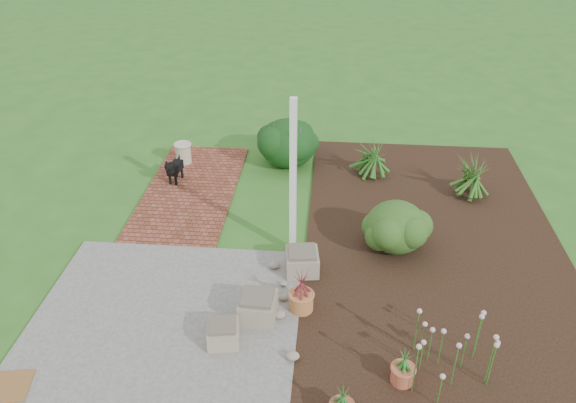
# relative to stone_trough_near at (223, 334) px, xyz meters

# --- Properties ---
(ground) EXTENTS (80.00, 80.00, 0.00)m
(ground) POSITION_rel_stone_trough_near_xyz_m (0.40, 1.93, -0.17)
(ground) COLOR #2E6520
(ground) RESTS_ON ground
(concrete_patio) EXTENTS (3.50, 3.50, 0.04)m
(concrete_patio) POSITION_rel_stone_trough_near_xyz_m (-0.85, 0.18, -0.15)
(concrete_patio) COLOR #5E5E5C
(concrete_patio) RESTS_ON ground
(brick_path) EXTENTS (1.60, 3.50, 0.04)m
(brick_path) POSITION_rel_stone_trough_near_xyz_m (-1.30, 3.68, -0.15)
(brick_path) COLOR brown
(brick_path) RESTS_ON ground
(garden_bed) EXTENTS (4.00, 7.00, 0.03)m
(garden_bed) POSITION_rel_stone_trough_near_xyz_m (2.90, 2.43, -0.15)
(garden_bed) COLOR black
(garden_bed) RESTS_ON ground
(veranda_post) EXTENTS (0.10, 0.10, 2.50)m
(veranda_post) POSITION_rel_stone_trough_near_xyz_m (0.70, 2.03, 1.08)
(veranda_post) COLOR white
(veranda_post) RESTS_ON ground
(stone_trough_near) EXTENTS (0.44, 0.44, 0.26)m
(stone_trough_near) POSITION_rel_stone_trough_near_xyz_m (0.00, 0.00, 0.00)
(stone_trough_near) COLOR gray
(stone_trough_near) RESTS_ON concrete_patio
(stone_trough_mid) EXTENTS (0.49, 0.49, 0.32)m
(stone_trough_mid) POSITION_rel_stone_trough_near_xyz_m (0.37, 0.47, 0.03)
(stone_trough_mid) COLOR gray
(stone_trough_mid) RESTS_ON concrete_patio
(stone_trough_far) EXTENTS (0.52, 0.52, 0.31)m
(stone_trough_far) POSITION_rel_stone_trough_near_xyz_m (0.88, 1.50, 0.03)
(stone_trough_far) COLOR gray
(stone_trough_far) RESTS_ON concrete_patio
(black_dog) EXTENTS (0.24, 0.57, 0.49)m
(black_dog) POSITION_rel_stone_trough_near_xyz_m (-1.64, 3.92, 0.17)
(black_dog) COLOR black
(black_dog) RESTS_ON brick_path
(cream_ceramic_urn) EXTENTS (0.30, 0.30, 0.40)m
(cream_ceramic_urn) POSITION_rel_stone_trough_near_xyz_m (-1.67, 4.71, 0.07)
(cream_ceramic_urn) COLOR #BEB39D
(cream_ceramic_urn) RESTS_ON brick_path
(evergreen_shrub) EXTENTS (0.95, 0.95, 0.79)m
(evergreen_shrub) POSITION_rel_stone_trough_near_xyz_m (2.27, 2.22, 0.26)
(evergreen_shrub) COLOR #10380F
(evergreen_shrub) RESTS_ON garden_bed
(agapanthus_clump_back) EXTENTS (1.24, 1.24, 0.85)m
(agapanthus_clump_back) POSITION_rel_stone_trough_near_xyz_m (3.70, 3.96, 0.29)
(agapanthus_clump_back) COLOR #0B3D0D
(agapanthus_clump_back) RESTS_ON garden_bed
(agapanthus_clump_front) EXTENTS (1.21, 1.21, 0.81)m
(agapanthus_clump_front) POSITION_rel_stone_trough_near_xyz_m (1.97, 4.53, 0.27)
(agapanthus_clump_front) COLOR #0D3A0E
(agapanthus_clump_front) RESTS_ON garden_bed
(pink_flower_patch) EXTENTS (1.43, 1.43, 0.73)m
(pink_flower_patch) POSITION_rel_stone_trough_near_xyz_m (2.74, -0.27, 0.23)
(pink_flower_patch) COLOR #113D0F
(pink_flower_patch) RESTS_ON garden_bed
(terracotta_pot_bronze) EXTENTS (0.35, 0.35, 0.26)m
(terracotta_pot_bronze) POSITION_rel_stone_trough_near_xyz_m (0.92, 0.69, -0.01)
(terracotta_pot_bronze) COLOR #B56E3D
(terracotta_pot_bronze) RESTS_ON garden_bed
(terracotta_pot_small_left) EXTENTS (0.35, 0.35, 0.22)m
(terracotta_pot_small_left) POSITION_rel_stone_trough_near_xyz_m (2.17, -0.43, -0.03)
(terracotta_pot_small_left) COLOR #B5573D
(terracotta_pot_small_left) RESTS_ON garden_bed
(purple_flowering_bush) EXTENTS (1.44, 1.44, 0.95)m
(purple_flowering_bush) POSITION_rel_stone_trough_near_xyz_m (0.37, 4.91, 0.31)
(purple_flowering_bush) COLOR black
(purple_flowering_bush) RESTS_ON ground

